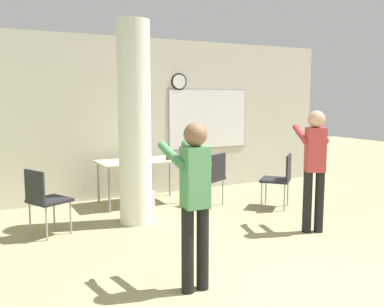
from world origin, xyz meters
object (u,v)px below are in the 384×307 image
at_px(folding_table, 142,163).
at_px(bottle_on_table, 168,154).
at_px(chair_table_right, 211,175).
at_px(chair_mid_room, 280,177).
at_px(chair_near_pillar, 44,197).
at_px(person_playing_front, 194,193).
at_px(person_playing_side, 314,161).

bearing_deg(folding_table, bottle_on_table, -21.82).
bearing_deg(chair_table_right, folding_table, 143.23).
distance_m(chair_mid_room, chair_near_pillar, 3.57).
bearing_deg(person_playing_front, chair_near_pillar, 113.39).
relative_size(bottle_on_table, chair_mid_room, 0.29).
xyz_separation_m(bottle_on_table, person_playing_side, (1.05, -2.30, 0.11)).
height_order(folding_table, chair_table_right, chair_table_right).
bearing_deg(chair_near_pillar, person_playing_front, -66.61).
bearing_deg(bottle_on_table, chair_table_right, -45.48).
distance_m(bottle_on_table, chair_table_right, 0.81).
bearing_deg(folding_table, chair_mid_room, -35.00).
bearing_deg(chair_table_right, chair_mid_room, -33.12).
distance_m(bottle_on_table, chair_mid_room, 1.86).
relative_size(chair_mid_room, person_playing_front, 0.56).
bearing_deg(chair_mid_room, chair_table_right, 146.88).
bearing_deg(chair_mid_room, person_playing_front, -142.65).
bearing_deg(chair_table_right, person_playing_side, -73.48).
bearing_deg(folding_table, person_playing_front, -102.68).
height_order(bottle_on_table, chair_mid_room, bottle_on_table).
height_order(bottle_on_table, person_playing_side, person_playing_side).
relative_size(bottle_on_table, person_playing_front, 0.16).
distance_m(bottle_on_table, person_playing_front, 3.31).
relative_size(chair_mid_room, chair_table_right, 1.00).
xyz_separation_m(bottle_on_table, person_playing_front, (-1.14, -3.11, 0.08)).
distance_m(chair_near_pillar, chair_table_right, 2.66).
height_order(chair_table_right, person_playing_side, person_playing_side).
height_order(bottle_on_table, chair_near_pillar, bottle_on_table).
bearing_deg(chair_mid_room, chair_near_pillar, 175.69).
bearing_deg(bottle_on_table, folding_table, 158.18).
xyz_separation_m(folding_table, chair_table_right, (0.93, -0.70, -0.17)).
bearing_deg(chair_near_pillar, chair_table_right, 7.13).
bearing_deg(person_playing_side, chair_table_right, 106.52).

